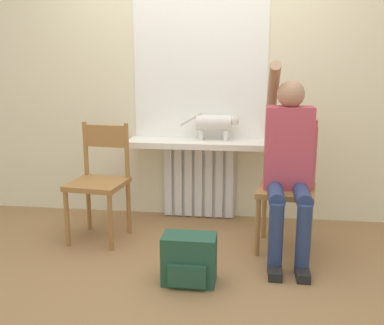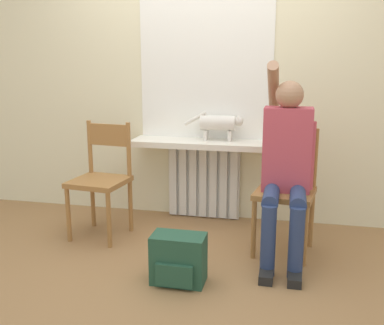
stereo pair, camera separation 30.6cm
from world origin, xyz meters
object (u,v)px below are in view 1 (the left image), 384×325
Objects in this scene: chair_right at (287,186)px; cat at (215,123)px; backpack at (189,260)px; person at (289,160)px; chair_left at (100,180)px.

chair_right is 1.78× the size of cat.
cat is 1.39m from backpack.
person is at bearing 40.70° from backpack.
backpack is (-0.64, -0.55, -0.55)m from person.
person is 1.01m from backpack.
person reaches higher than cat.
cat reaches higher than chair_right.
backpack is at bearing -139.30° from person.
chair_right is 0.25m from person.
backpack is at bearing -32.90° from chair_left.
chair_right is 0.65× the size of person.
chair_right is 2.68× the size of backpack.
cat is at bearing 86.91° from backpack.
person is 2.72× the size of cat.
cat is (-0.58, 0.63, 0.17)m from person.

